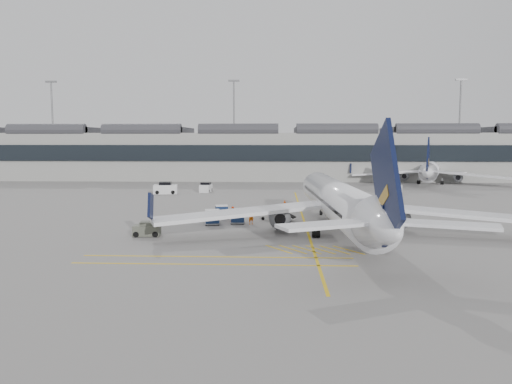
{
  "coord_description": "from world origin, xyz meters",
  "views": [
    {
      "loc": [
        6.9,
        -49.54,
        9.47
      ],
      "look_at": [
        4.61,
        2.5,
        4.0
      ],
      "focal_mm": 35.0,
      "sensor_mm": 36.0,
      "label": 1
    }
  ],
  "objects_px": {
    "baggage_cart_a": "(238,216)",
    "ramp_agent_b": "(232,214)",
    "pushback_tug": "(147,230)",
    "airliner_main": "(340,202)",
    "ramp_agent_a": "(251,216)",
    "belt_loader": "(275,216)"
  },
  "relations": [
    {
      "from": "baggage_cart_a",
      "to": "ramp_agent_b",
      "type": "distance_m",
      "value": 1.8
    },
    {
      "from": "baggage_cart_a",
      "to": "ramp_agent_b",
      "type": "xyz_separation_m",
      "value": [
        -0.74,
        1.64,
        -0.01
      ]
    },
    {
      "from": "ramp_agent_b",
      "to": "pushback_tug",
      "type": "height_order",
      "value": "ramp_agent_b"
    },
    {
      "from": "airliner_main",
      "to": "ramp_agent_a",
      "type": "relative_size",
      "value": 22.17
    },
    {
      "from": "belt_loader",
      "to": "pushback_tug",
      "type": "bearing_deg",
      "value": -118.03
    },
    {
      "from": "ramp_agent_b",
      "to": "baggage_cart_a",
      "type": "bearing_deg",
      "value": 98.7
    },
    {
      "from": "ramp_agent_b",
      "to": "belt_loader",
      "type": "bearing_deg",
      "value": 178.0
    },
    {
      "from": "ramp_agent_a",
      "to": "pushback_tug",
      "type": "distance_m",
      "value": 12.31
    },
    {
      "from": "baggage_cart_a",
      "to": "pushback_tug",
      "type": "distance_m",
      "value": 11.3
    },
    {
      "from": "pushback_tug",
      "to": "airliner_main",
      "type": "bearing_deg",
      "value": 1.74
    },
    {
      "from": "airliner_main",
      "to": "baggage_cart_a",
      "type": "xyz_separation_m",
      "value": [
        -10.73,
        5.63,
        -2.32
      ]
    },
    {
      "from": "belt_loader",
      "to": "pushback_tug",
      "type": "relative_size",
      "value": 1.62
    },
    {
      "from": "ramp_agent_a",
      "to": "airliner_main",
      "type": "bearing_deg",
      "value": -66.38
    },
    {
      "from": "baggage_cart_a",
      "to": "ramp_agent_b",
      "type": "relative_size",
      "value": 0.94
    },
    {
      "from": "ramp_agent_a",
      "to": "belt_loader",
      "type": "bearing_deg",
      "value": 14.17
    },
    {
      "from": "ramp_agent_b",
      "to": "pushback_tug",
      "type": "relative_size",
      "value": 0.65
    },
    {
      "from": "belt_loader",
      "to": "ramp_agent_b",
      "type": "height_order",
      "value": "ramp_agent_b"
    },
    {
      "from": "pushback_tug",
      "to": "ramp_agent_a",
      "type": "bearing_deg",
      "value": 32.16
    },
    {
      "from": "belt_loader",
      "to": "ramp_agent_b",
      "type": "xyz_separation_m",
      "value": [
        -4.89,
        -1.2,
        0.37
      ]
    },
    {
      "from": "ramp_agent_a",
      "to": "ramp_agent_b",
      "type": "bearing_deg",
      "value": 103.59
    },
    {
      "from": "airliner_main",
      "to": "belt_loader",
      "type": "distance_m",
      "value": 11.06
    },
    {
      "from": "ramp_agent_b",
      "to": "ramp_agent_a",
      "type": "bearing_deg",
      "value": 124.05
    }
  ]
}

